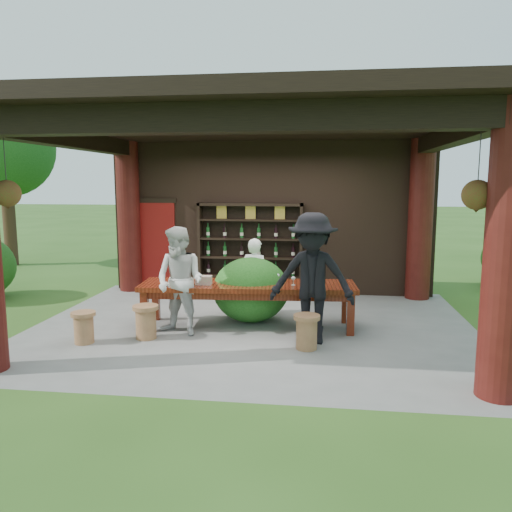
# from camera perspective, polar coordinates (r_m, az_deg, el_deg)

# --- Properties ---
(ground) EXTENTS (90.00, 90.00, 0.00)m
(ground) POSITION_cam_1_polar(r_m,az_deg,el_deg) (8.54, -0.35, -8.05)
(ground) COLOR #2D5119
(ground) RESTS_ON ground
(pavilion) EXTENTS (7.50, 6.00, 3.60)m
(pavilion) POSITION_cam_1_polar(r_m,az_deg,el_deg) (8.62, -0.06, 6.49)
(pavilion) COLOR slate
(pavilion) RESTS_ON ground
(wine_shelf) EXTENTS (2.26, 0.34, 1.99)m
(wine_shelf) POSITION_cam_1_polar(r_m,az_deg,el_deg) (10.77, -0.66, 0.82)
(wine_shelf) COLOR black
(wine_shelf) RESTS_ON ground
(tasting_table) EXTENTS (3.62, 1.17, 0.75)m
(tasting_table) POSITION_cam_1_polar(r_m,az_deg,el_deg) (8.36, -0.93, -3.92)
(tasting_table) COLOR #50170B
(tasting_table) RESTS_ON ground
(stool_near_left) EXTENTS (0.40, 0.40, 0.53)m
(stool_near_left) POSITION_cam_1_polar(r_m,az_deg,el_deg) (8.02, -12.48, -7.26)
(stool_near_left) COLOR brown
(stool_near_left) RESTS_ON ground
(stool_near_right) EXTENTS (0.39, 0.39, 0.51)m
(stool_near_right) POSITION_cam_1_polar(r_m,az_deg,el_deg) (7.39, 5.81, -8.52)
(stool_near_right) COLOR brown
(stool_near_right) RESTS_ON ground
(stool_far_left) EXTENTS (0.37, 0.37, 0.49)m
(stool_far_left) POSITION_cam_1_polar(r_m,az_deg,el_deg) (8.05, -19.09, -7.63)
(stool_far_left) COLOR brown
(stool_far_left) RESTS_ON ground
(host) EXTENTS (0.59, 0.46, 1.44)m
(host) POSITION_cam_1_polar(r_m,az_deg,el_deg) (8.92, -0.16, -2.56)
(host) COLOR white
(host) RESTS_ON ground
(guest_woman) EXTENTS (1.01, 0.90, 1.73)m
(guest_woman) POSITION_cam_1_polar(r_m,az_deg,el_deg) (8.01, -8.68, -2.86)
(guest_woman) COLOR beige
(guest_woman) RESTS_ON ground
(guest_man) EXTENTS (1.36, 0.89, 1.98)m
(guest_man) POSITION_cam_1_polar(r_m,az_deg,el_deg) (7.55, 6.43, -2.55)
(guest_man) COLOR black
(guest_man) RESTS_ON ground
(table_bottles) EXTENTS (0.37, 0.16, 0.31)m
(table_bottles) POSITION_cam_1_polar(r_m,az_deg,el_deg) (8.62, -0.80, -1.71)
(table_bottles) COLOR #194C1E
(table_bottles) RESTS_ON tasting_table
(table_glasses) EXTENTS (0.94, 0.33, 0.15)m
(table_glasses) POSITION_cam_1_polar(r_m,az_deg,el_deg) (8.37, 3.03, -2.58)
(table_glasses) COLOR silver
(table_glasses) RESTS_ON tasting_table
(napkin_basket) EXTENTS (0.27, 0.20, 0.14)m
(napkin_basket) POSITION_cam_1_polar(r_m,az_deg,el_deg) (8.29, -6.00, -2.76)
(napkin_basket) COLOR #BF6672
(napkin_basket) RESTS_ON tasting_table
(shrubs) EXTENTS (15.48, 8.23, 1.36)m
(shrubs) POSITION_cam_1_polar(r_m,az_deg,el_deg) (9.22, 13.01, -3.50)
(shrubs) COLOR #194C14
(shrubs) RESTS_ON ground
(trees) EXTENTS (20.24, 10.92, 4.80)m
(trees) POSITION_cam_1_polar(r_m,az_deg,el_deg) (10.18, 21.59, 13.17)
(trees) COLOR #3F2819
(trees) RESTS_ON ground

